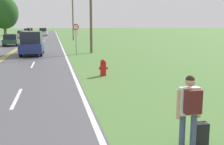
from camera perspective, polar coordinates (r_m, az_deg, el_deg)
name	(u,v)px	position (r m, az deg, el deg)	size (l,w,h in m)	color
hitchhiker_person	(190,105)	(6.27, 15.53, -6.46)	(0.57, 0.41, 1.67)	#475175
suitcase	(200,135)	(6.78, 17.39, -11.97)	(0.38, 0.18, 0.60)	black
fire_hydrant	(103,67)	(15.04, -1.79, 1.04)	(0.49, 0.33, 0.89)	red
traffic_sign	(76,31)	(25.80, -7.36, 8.31)	(0.60, 0.10, 2.79)	gray
utility_pole_midground	(91,6)	(27.19, -4.33, 13.35)	(1.80, 0.24, 8.58)	brown
utility_pole_far	(73,13)	(49.55, -7.97, 11.84)	(1.80, 0.24, 8.90)	brown
tree_mid_treeline	(4,13)	(73.35, -21.09, 11.27)	(6.70, 6.70, 9.33)	brown
car_dark_blue_van_approaching	(32,43)	(26.27, -15.98, 5.79)	(1.94, 4.62, 2.11)	black
car_dark_green_hatchback_mid_near	(11,40)	(38.42, -19.90, 6.30)	(1.92, 3.75, 1.48)	black
car_champagne_sedan_mid_far	(23,34)	(58.82, -17.66, 7.41)	(2.01, 4.74, 1.52)	black
car_silver_suv_receding	(43,32)	(69.60, -13.80, 8.05)	(1.83, 4.36, 1.88)	black
car_black_sedan_distant	(28,31)	(83.35, -16.77, 8.03)	(1.96, 4.05, 1.59)	black
car_red_van_horizon	(30,30)	(93.40, -16.33, 8.22)	(2.01, 4.02, 1.59)	black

